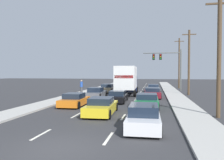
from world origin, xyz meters
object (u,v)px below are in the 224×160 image
object	(u,v)px
car_orange	(74,100)
pedestrian_near_corner	(81,87)
car_tan	(107,88)
car_black	(118,97)
traffic_signal_mast	(165,61)
utility_pole_far	(179,63)
car_maroon	(152,93)
utility_pole_near	(219,55)
car_gray	(96,93)
car_silver	(153,89)
utility_pole_mid	(189,62)
car_green	(147,101)
box_truck	(127,79)
car_yellow	(101,107)
car_white	(144,117)

from	to	relation	value
car_orange	pedestrian_near_corner	size ratio (longest dim) A/B	2.22
car_tan	car_black	distance (m)	11.56
traffic_signal_mast	utility_pole_far	size ratio (longest dim) A/B	0.71
car_orange	car_maroon	world-z (taller)	car_maroon
utility_pole_near	traffic_signal_mast	bearing A→B (deg)	96.72
car_gray	traffic_signal_mast	bearing A→B (deg)	53.55
traffic_signal_mast	utility_pole_near	distance (m)	21.73
car_gray	car_silver	bearing A→B (deg)	51.71
utility_pole_mid	car_green	bearing A→B (deg)	-113.36
car_green	traffic_signal_mast	bearing A→B (deg)	82.71
utility_pole_mid	car_black	bearing A→B (deg)	-133.58
car_green	utility_pole_near	distance (m)	6.93
box_truck	car_orange	bearing A→B (deg)	-107.97
box_truck	car_yellow	world-z (taller)	box_truck
car_orange	car_black	xyz separation A→B (m)	(3.39, 3.48, -0.01)
car_yellow	utility_pole_far	bearing A→B (deg)	73.58
car_orange	utility_pole_near	world-z (taller)	utility_pole_near
car_orange	car_yellow	world-z (taller)	car_yellow
car_yellow	utility_pole_near	xyz separation A→B (m)	(8.06, 0.30, 3.70)
utility_pole_mid	car_silver	bearing A→B (deg)	146.08
box_truck	car_maroon	distance (m)	4.55
car_gray	utility_pole_near	xyz separation A→B (m)	(11.20, -9.85, 3.70)
car_tan	car_gray	xyz separation A→B (m)	(0.22, -7.74, -0.01)
car_gray	box_truck	xyz separation A→B (m)	(3.27, 3.91, 1.57)
car_tan	car_green	xyz separation A→B (m)	(6.54, -14.31, 0.01)
car_gray	utility_pole_mid	xyz separation A→B (m)	(11.49, 5.41, 3.95)
box_truck	car_white	xyz separation A→B (m)	(3.10, -17.52, -1.54)
car_black	car_silver	distance (m)	12.41
car_tan	utility_pole_near	bearing A→B (deg)	-57.01
car_black	car_maroon	world-z (taller)	car_maroon
car_silver	traffic_signal_mast	size ratio (longest dim) A/B	0.63
car_black	car_tan	bearing A→B (deg)	107.19
car_silver	car_gray	bearing A→B (deg)	-128.29
car_black	car_silver	xyz separation A→B (m)	(3.58, 11.89, 0.03)
car_orange	car_silver	xyz separation A→B (m)	(6.97, 15.37, 0.02)
car_white	car_tan	bearing A→B (deg)	107.16
car_orange	car_green	bearing A→B (deg)	1.95
car_orange	car_maroon	distance (m)	10.66
car_white	box_truck	bearing A→B (deg)	100.03
car_maroon	car_orange	bearing A→B (deg)	-130.23
car_silver	traffic_signal_mast	bearing A→B (deg)	59.03
pedestrian_near_corner	car_green	bearing A→B (deg)	-48.06
pedestrian_near_corner	car_maroon	bearing A→B (deg)	-15.05
car_gray	box_truck	distance (m)	5.34
car_orange	utility_pole_near	distance (m)	12.37
car_orange	car_silver	distance (m)	16.88
car_maroon	pedestrian_near_corner	size ratio (longest dim) A/B	2.42
car_yellow	car_silver	bearing A→B (deg)	79.00
car_silver	utility_pole_mid	bearing A→B (deg)	-33.92
traffic_signal_mast	utility_pole_far	world-z (taller)	utility_pole_far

